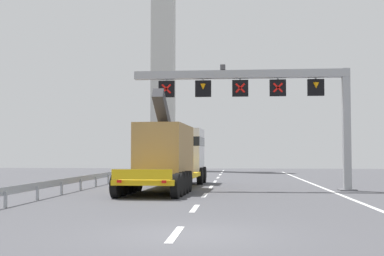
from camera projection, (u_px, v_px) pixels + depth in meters
ground at (188, 234)px, 12.56m from camera, size 112.00×112.00×0.00m
lane_markings at (213, 184)px, 33.26m from camera, size 0.20×56.16×0.01m
edge_line_right at (343, 196)px, 23.96m from camera, size 0.20×63.00×0.01m
overhead_lane_gantry at (266, 92)px, 27.99m from camera, size 12.10×0.90×6.93m
heavy_haul_truck_yellow at (173, 154)px, 30.00m from camera, size 3.50×14.14×5.30m
guardrail_left at (80, 180)px, 27.85m from camera, size 0.13×33.40×0.76m
bridge_pylon_distant at (163, 14)px, 62.71m from camera, size 9.00×2.00×37.74m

